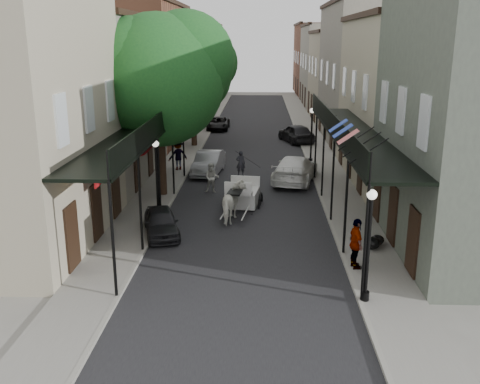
# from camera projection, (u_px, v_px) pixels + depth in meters

# --- Properties ---
(ground) EXTENTS (140.00, 140.00, 0.00)m
(ground) POSITION_uv_depth(u_px,v_px,m) (240.00, 275.00, 19.37)
(ground) COLOR gray
(ground) RESTS_ON ground
(road) EXTENTS (8.00, 90.00, 0.01)m
(road) POSITION_uv_depth(u_px,v_px,m) (251.00, 158.00, 38.58)
(road) COLOR black
(road) RESTS_ON ground
(sidewalk_left) EXTENTS (2.20, 90.00, 0.12)m
(sidewalk_left) POSITION_uv_depth(u_px,v_px,m) (182.00, 156.00, 38.76)
(sidewalk_left) COLOR gray
(sidewalk_left) RESTS_ON ground
(sidewalk_right) EXTENTS (2.20, 90.00, 0.12)m
(sidewalk_right) POSITION_uv_depth(u_px,v_px,m) (321.00, 157.00, 38.38)
(sidewalk_right) COLOR gray
(sidewalk_right) RESTS_ON ground
(building_row_left) EXTENTS (5.00, 80.00, 10.50)m
(building_row_left) POSITION_uv_depth(u_px,v_px,m) (156.00, 74.00, 47.07)
(building_row_left) COLOR #A09880
(building_row_left) RESTS_ON ground
(building_row_right) EXTENTS (5.00, 80.00, 10.50)m
(building_row_right) POSITION_uv_depth(u_px,v_px,m) (352.00, 75.00, 46.42)
(building_row_right) COLOR gray
(building_row_right) RESTS_ON ground
(gallery_left) EXTENTS (2.20, 18.05, 4.88)m
(gallery_left) POSITION_uv_depth(u_px,v_px,m) (145.00, 132.00, 25.14)
(gallery_left) COLOR black
(gallery_left) RESTS_ON sidewalk_left
(gallery_right) EXTENTS (2.20, 18.05, 4.88)m
(gallery_right) POSITION_uv_depth(u_px,v_px,m) (349.00, 133.00, 24.78)
(gallery_right) COLOR black
(gallery_right) RESTS_ON sidewalk_right
(tree_near) EXTENTS (7.31, 6.80, 9.63)m
(tree_near) POSITION_uv_depth(u_px,v_px,m) (167.00, 74.00, 27.52)
(tree_near) COLOR #382619
(tree_near) RESTS_ON sidewalk_left
(tree_far) EXTENTS (6.45, 6.00, 8.61)m
(tree_far) POSITION_uv_depth(u_px,v_px,m) (197.00, 72.00, 41.15)
(tree_far) COLOR #382619
(tree_far) RESTS_ON sidewalk_left
(lamppost_right_near) EXTENTS (0.32, 0.32, 3.71)m
(lamppost_right_near) POSITION_uv_depth(u_px,v_px,m) (368.00, 244.00, 16.73)
(lamppost_right_near) COLOR black
(lamppost_right_near) RESTS_ON sidewalk_right
(lamppost_left) EXTENTS (0.32, 0.32, 3.71)m
(lamppost_left) POSITION_uv_depth(u_px,v_px,m) (157.00, 178.00, 24.73)
(lamppost_left) COLOR black
(lamppost_left) RESTS_ON sidewalk_left
(lamppost_right_far) EXTENTS (0.32, 0.32, 3.71)m
(lamppost_right_far) POSITION_uv_depth(u_px,v_px,m) (311.00, 135.00, 35.94)
(lamppost_right_far) COLOR black
(lamppost_right_far) RESTS_ON sidewalk_right
(horse) EXTENTS (1.23, 2.24, 1.80)m
(horse) POSITION_uv_depth(u_px,v_px,m) (234.00, 203.00, 24.91)
(horse) COLOR white
(horse) RESTS_ON ground
(carriage) EXTENTS (2.05, 2.83, 3.02)m
(carriage) POSITION_uv_depth(u_px,v_px,m) (244.00, 182.00, 27.50)
(carriage) COLOR black
(carriage) RESTS_ON ground
(pedestrian_walking) EXTENTS (0.82, 0.64, 1.67)m
(pedestrian_walking) POSITION_uv_depth(u_px,v_px,m) (212.00, 178.00, 29.59)
(pedestrian_walking) COLOR #B9B8AE
(pedestrian_walking) RESTS_ON ground
(pedestrian_sidewalk_left) EXTENTS (1.43, 1.23, 1.92)m
(pedestrian_sidewalk_left) POSITION_uv_depth(u_px,v_px,m) (178.00, 155.00, 34.30)
(pedestrian_sidewalk_left) COLOR gray
(pedestrian_sidewalk_left) RESTS_ON sidewalk_left
(pedestrian_sidewalk_right) EXTENTS (0.64, 1.18, 1.91)m
(pedestrian_sidewalk_right) POSITION_uv_depth(u_px,v_px,m) (356.00, 244.00, 19.42)
(pedestrian_sidewalk_right) COLOR gray
(pedestrian_sidewalk_right) RESTS_ON sidewalk_right
(car_left_near) EXTENTS (2.25, 3.69, 1.17)m
(car_left_near) POSITION_uv_depth(u_px,v_px,m) (161.00, 222.00, 23.19)
(car_left_near) COLOR black
(car_left_near) RESTS_ON ground
(car_left_mid) EXTENTS (1.91, 4.44, 1.42)m
(car_left_mid) POSITION_uv_depth(u_px,v_px,m) (209.00, 163.00, 33.80)
(car_left_mid) COLOR #9C9CA1
(car_left_mid) RESTS_ON ground
(car_left_far) EXTENTS (2.00, 4.26, 1.18)m
(car_left_far) POSITION_uv_depth(u_px,v_px,m) (218.00, 123.00, 50.39)
(car_left_far) COLOR black
(car_left_far) RESTS_ON ground
(car_right_near) EXTENTS (3.32, 5.73, 1.56)m
(car_right_near) POSITION_uv_depth(u_px,v_px,m) (295.00, 169.00, 31.87)
(car_right_near) COLOR white
(car_right_near) RESTS_ON ground
(car_right_far) EXTENTS (3.16, 4.89, 1.55)m
(car_right_far) POSITION_uv_depth(u_px,v_px,m) (296.00, 133.00, 44.12)
(car_right_far) COLOR black
(car_right_far) RESTS_ON ground
(trash_bags) EXTENTS (0.86, 1.01, 0.51)m
(trash_bags) POSITION_uv_depth(u_px,v_px,m) (374.00, 242.00, 21.57)
(trash_bags) COLOR black
(trash_bags) RESTS_ON sidewalk_right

